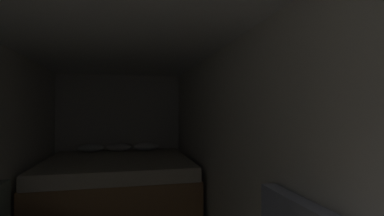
% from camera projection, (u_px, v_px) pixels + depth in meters
% --- Properties ---
extents(wall_back, '(2.34, 0.05, 2.09)m').
position_uv_depth(wall_back, '(120.00, 130.00, 5.30)').
color(wall_back, silver).
rests_on(wall_back, ground).
extents(wall_right, '(0.05, 5.58, 2.09)m').
position_uv_depth(wall_right, '(231.00, 147.00, 2.82)').
color(wall_right, silver).
rests_on(wall_right, ground).
extents(ceiling_slab, '(2.34, 5.58, 0.05)m').
position_uv_depth(ceiling_slab, '(113.00, 34.00, 2.58)').
color(ceiling_slab, white).
rests_on(ceiling_slab, wall_left).
extents(bed, '(2.12, 2.00, 0.84)m').
position_uv_depth(bed, '(118.00, 181.00, 4.27)').
color(bed, '#9E7247').
rests_on(bed, ground).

